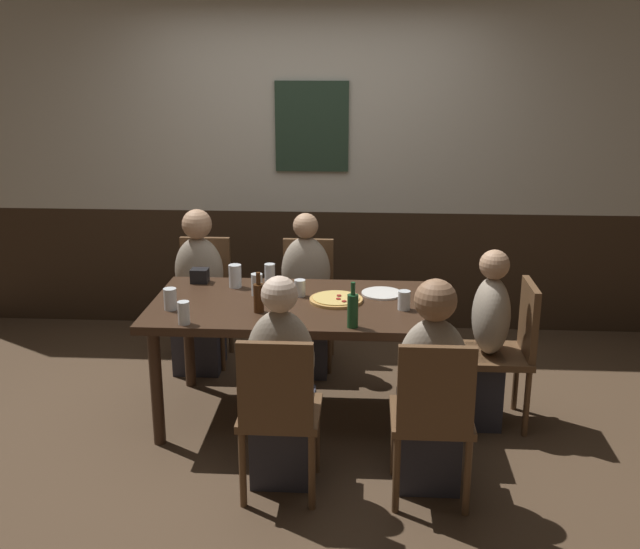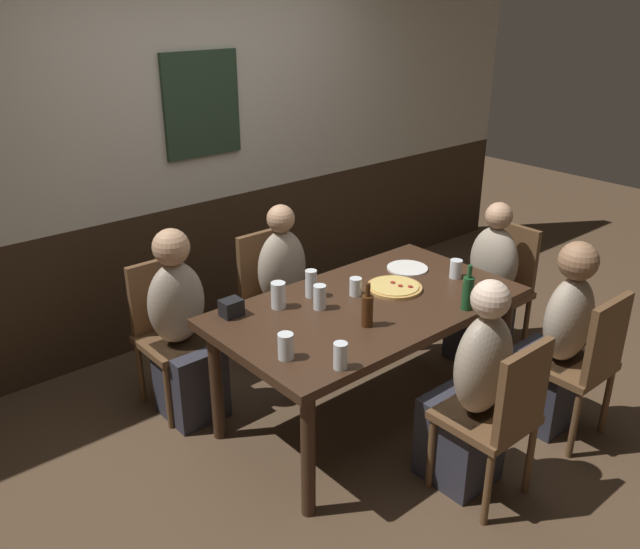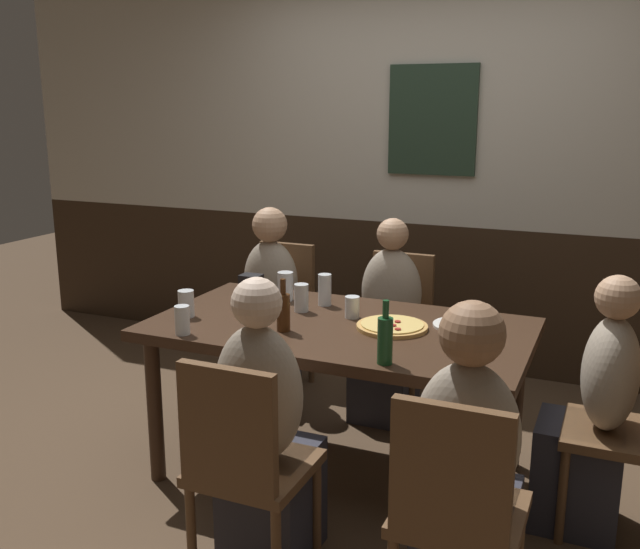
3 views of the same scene
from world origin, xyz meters
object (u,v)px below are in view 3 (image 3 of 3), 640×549
chair_mid_near (244,461)px  beer_glass_tall (476,338)px  pint_glass_stout (286,288)px  beer_bottle_green (385,339)px  person_mid_near (266,446)px  person_mid_far (388,335)px  chair_mid_far (397,322)px  chair_head_east (638,422)px  person_right_near (467,487)px  pint_glass_amber (182,322)px  person_head_east (592,426)px  tumbler_water (301,299)px  tumbler_short (186,305)px  beer_glass_half (325,291)px  plate_white_large (461,325)px  pizza (392,326)px  chair_right_near (456,508)px  person_left_far (268,317)px  beer_bottle_brown (283,311)px  condiment_caddy (251,283)px  dining_table (339,340)px  chair_left_far (280,307)px  pint_glass_pale (352,308)px

chair_mid_near → beer_glass_tall: (0.64, 0.80, 0.29)m
pint_glass_stout → beer_bottle_green: (0.75, -0.67, 0.04)m
person_mid_near → beer_bottle_green: 0.60m
pint_glass_stout → person_mid_far: bearing=48.1°
chair_mid_far → chair_head_east: 1.55m
person_right_near → person_mid_near: 0.75m
pint_glass_stout → pint_glass_amber: (-0.16, -0.68, -0.01)m
person_head_east → tumbler_water: bearing=174.9°
chair_head_east → tumbler_short: chair_head_east is taller
beer_glass_half → person_mid_near: bearing=-79.5°
person_right_near → plate_white_large: size_ratio=4.54×
pizza → pint_glass_stout: pint_glass_stout is taller
chair_right_near → person_left_far: size_ratio=0.78×
pizza → beer_bottle_green: size_ratio=1.26×
person_right_near → beer_bottle_brown: (-0.94, 0.54, 0.35)m
person_mid_far → condiment_caddy: (-0.65, -0.37, 0.32)m
beer_glass_tall → pint_glass_amber: size_ratio=0.87×
tumbler_water → beer_bottle_green: bearing=-41.0°
person_right_near → person_mid_near: size_ratio=1.00×
beer_bottle_green → plate_white_large: beer_bottle_green is taller
person_head_east → person_mid_near: bearing=-146.7°
beer_bottle_green → plate_white_large: bearing=73.9°
dining_table → beer_bottle_green: 0.56m
person_mid_near → chair_left_far: bearing=114.9°
tumbler_water → beer_glass_half: bearing=67.3°
tumbler_short → tumbler_water: 0.54m
person_right_near → person_head_east: person_right_near is taller
person_right_near → pizza: 0.95m
chair_mid_near → pint_glass_amber: (-0.57, 0.48, 0.30)m
chair_left_far → chair_head_east: (2.02, -0.89, 0.00)m
chair_mid_near → chair_left_far: bearing=112.9°
person_right_near → person_mid_far: bearing=117.3°
pint_glass_pale → pint_glass_amber: (-0.59, -0.52, 0.01)m
dining_table → tumbler_short: tumbler_short is taller
chair_mid_far → person_left_far: (-0.75, -0.16, -0.02)m
person_mid_far → pint_glass_stout: size_ratio=7.68×
chair_head_east → person_head_east: (-0.17, 0.00, -0.05)m
person_mid_far → pint_glass_amber: size_ratio=8.73×
condiment_caddy → chair_left_far: bearing=100.6°
pint_glass_amber → tumbler_water: bearing=58.2°
chair_mid_near → person_mid_far: 1.61m
person_left_far → tumbler_water: person_left_far is taller
person_mid_near → condiment_caddy: bearing=121.0°
beer_glass_half → person_mid_far: bearing=68.2°
tumbler_short → pint_glass_amber: (0.13, -0.23, 0.00)m
pizza → beer_glass_half: 0.49m
plate_white_large → chair_mid_near: bearing=-115.7°
pint_glass_pale → tumbler_water: (-0.26, 0.00, 0.02)m
person_left_far → pint_glass_amber: (0.18, -1.13, 0.32)m
pizza → person_mid_far: bearing=109.2°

